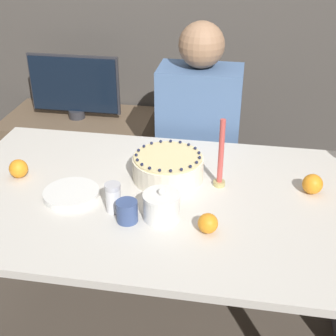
{
  "coord_description": "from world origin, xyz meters",
  "views": [
    {
      "loc": [
        0.31,
        -1.45,
        1.71
      ],
      "look_at": [
        0.04,
        0.13,
        0.81
      ],
      "focal_mm": 50.0,
      "sensor_mm": 36.0,
      "label": 1
    }
  ],
  "objects": [
    {
      "name": "sugar_shaker",
      "position": [
        -0.11,
        -0.13,
        0.82
      ],
      "size": [
        0.06,
        0.06,
        0.11
      ],
      "color": "white",
      "rests_on": "dining_table"
    },
    {
      "name": "dining_table",
      "position": [
        0.0,
        0.0,
        0.66
      ],
      "size": [
        1.55,
        0.97,
        0.76
      ],
      "color": "beige",
      "rests_on": "ground_plane"
    },
    {
      "name": "tv_monitor",
      "position": [
        -0.69,
        1.1,
        0.76
      ],
      "size": [
        0.55,
        0.1,
        0.39
      ],
      "color": "#2D2D33",
      "rests_on": "side_cabinet"
    },
    {
      "name": "cup",
      "position": [
        -0.05,
        -0.18,
        0.8
      ],
      "size": [
        0.07,
        0.07,
        0.08
      ],
      "color": "#384C7F",
      "rests_on": "dining_table"
    },
    {
      "name": "orange_fruit_1",
      "position": [
        0.23,
        -0.19,
        0.8
      ],
      "size": [
        0.07,
        0.07,
        0.07
      ],
      "color": "orange",
      "rests_on": "dining_table"
    },
    {
      "name": "plate_stack",
      "position": [
        -0.29,
        -0.07,
        0.78
      ],
      "size": [
        0.21,
        0.21,
        0.02
      ],
      "color": "white",
      "rests_on": "dining_table"
    },
    {
      "name": "person_man_blue_shirt",
      "position": [
        0.1,
        0.68,
        0.55
      ],
      "size": [
        0.4,
        0.34,
        1.26
      ],
      "rotation": [
        0.0,
        0.0,
        3.14
      ],
      "color": "#595960",
      "rests_on": "ground_plane"
    },
    {
      "name": "side_cabinet",
      "position": [
        -0.69,
        1.1,
        0.28
      ],
      "size": [
        0.89,
        0.52,
        0.56
      ],
      "color": "brown",
      "rests_on": "ground_plane"
    },
    {
      "name": "ground_plane",
      "position": [
        0.0,
        0.0,
        0.0
      ],
      "size": [
        12.0,
        12.0,
        0.0
      ],
      "primitive_type": "plane",
      "color": "#4C4238"
    },
    {
      "name": "sugar_bowl",
      "position": [
        0.07,
        -0.14,
        0.81
      ],
      "size": [
        0.13,
        0.13,
        0.12
      ],
      "color": "white",
      "rests_on": "dining_table"
    },
    {
      "name": "candle",
      "position": [
        0.25,
        0.11,
        0.88
      ],
      "size": [
        0.05,
        0.05,
        0.28
      ],
      "color": "tan",
      "rests_on": "dining_table"
    },
    {
      "name": "cake",
      "position": [
        0.04,
        0.13,
        0.81
      ],
      "size": [
        0.28,
        0.28,
        0.11
      ],
      "color": "#EFE5CC",
      "rests_on": "dining_table"
    },
    {
      "name": "orange_fruit_0",
      "position": [
        -0.54,
        0.04,
        0.8
      ],
      "size": [
        0.07,
        0.07,
        0.07
      ],
      "color": "orange",
      "rests_on": "dining_table"
    },
    {
      "name": "orange_fruit_2",
      "position": [
        0.59,
        0.11,
        0.8
      ],
      "size": [
        0.08,
        0.08,
        0.08
      ],
      "color": "orange",
      "rests_on": "dining_table"
    }
  ]
}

